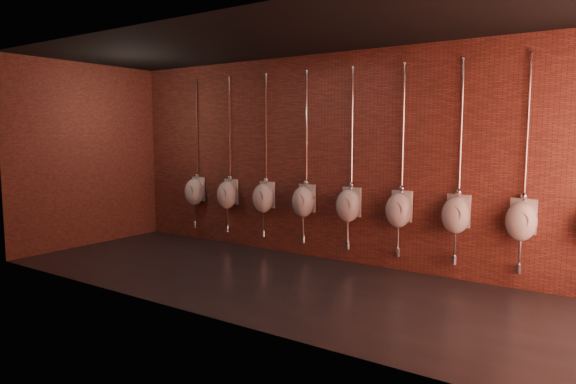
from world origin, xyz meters
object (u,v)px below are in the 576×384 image
urinal_6 (456,214)px  urinal_7 (521,220)px  urinal_4 (348,205)px  urinal_0 (195,191)px  urinal_3 (303,201)px  urinal_5 (399,209)px  urinal_1 (227,194)px  urinal_2 (263,197)px

urinal_6 → urinal_7: size_ratio=1.00×
urinal_4 → urinal_6: bearing=0.0°
urinal_0 → urinal_3: bearing=0.0°
urinal_3 → urinal_7: 3.21m
urinal_0 → urinal_5: (4.02, 0.00, 0.00)m
urinal_6 → urinal_0: bearing=180.0°
urinal_6 → urinal_3: bearing=180.0°
urinal_7 → urinal_1: bearing=180.0°
urinal_0 → urinal_6: (4.82, 0.00, 0.00)m
urinal_4 → urinal_6: (1.61, 0.00, 0.00)m
urinal_1 → urinal_3: same height
urinal_6 → urinal_5: bearing=180.0°
urinal_3 → urinal_5: same height
urinal_0 → urinal_4: bearing=0.0°
urinal_3 → urinal_6: size_ratio=1.00×
urinal_4 → urinal_5: 0.80m
urinal_2 → urinal_6: same height
urinal_0 → urinal_5: 4.02m
urinal_0 → urinal_1: size_ratio=1.00×
urinal_1 → urinal_7: size_ratio=1.00×
urinal_0 → urinal_1: (0.80, 0.00, 0.00)m
urinal_7 → urinal_4: bearing=180.0°
urinal_7 → urinal_0: bearing=180.0°
urinal_0 → urinal_6: size_ratio=1.00×
urinal_1 → urinal_5: (3.21, 0.00, 0.00)m
urinal_1 → urinal_2: same height
urinal_3 → urinal_4: bearing=0.0°
urinal_2 → urinal_1: bearing=180.0°
urinal_4 → urinal_6: size_ratio=1.00×
urinal_5 → urinal_7: bearing=0.0°
urinal_1 → urinal_6: bearing=0.0°
urinal_2 → urinal_6: (3.21, 0.00, 0.00)m
urinal_0 → urinal_1: 0.80m
urinal_0 → urinal_1: bearing=0.0°
urinal_2 → urinal_5: same height
urinal_0 → urinal_7: same height
urinal_0 → urinal_5: bearing=0.0°
urinal_1 → urinal_4: size_ratio=1.00×
urinal_1 → urinal_4: 2.41m
urinal_5 → urinal_7: size_ratio=1.00×
urinal_2 → urinal_6: 3.21m
urinal_2 → urinal_3: (0.80, 0.00, 0.00)m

